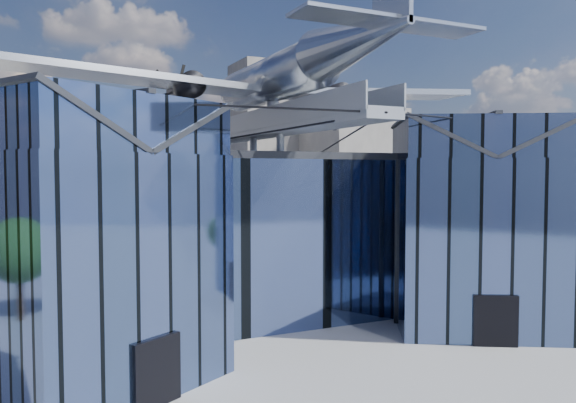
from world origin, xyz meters
name	(u,v)px	position (x,y,z in m)	size (l,w,h in m)	color
ground_plane	(305,344)	(0.00, 0.00, 0.00)	(120.00, 120.00, 0.00)	gray
museum	(261,226)	(0.00, 5.82, 5.54)	(32.88, 24.50, 17.60)	#415585
bg_towers	(143,163)	(1.45, 50.49, 10.01)	(77.00, 24.50, 26.00)	slate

